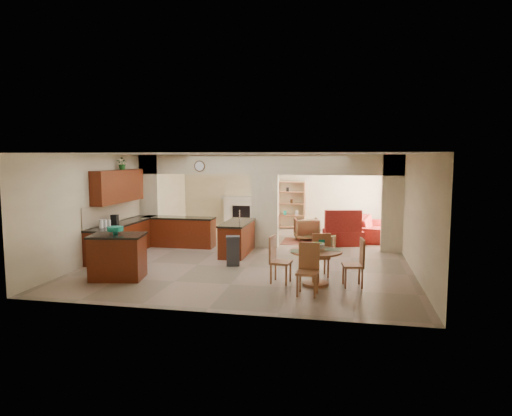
% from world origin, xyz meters
% --- Properties ---
extents(floor, '(10.00, 10.00, 0.00)m').
position_xyz_m(floor, '(0.00, 0.00, 0.00)').
color(floor, '#88715E').
rests_on(floor, ground).
extents(ceiling, '(10.00, 10.00, 0.00)m').
position_xyz_m(ceiling, '(0.00, 0.00, 2.80)').
color(ceiling, white).
rests_on(ceiling, wall_back).
extents(wall_back, '(8.00, 0.00, 8.00)m').
position_xyz_m(wall_back, '(0.00, 5.00, 1.40)').
color(wall_back, beige).
rests_on(wall_back, floor).
extents(wall_front, '(8.00, 0.00, 8.00)m').
position_xyz_m(wall_front, '(0.00, -5.00, 1.40)').
color(wall_front, beige).
rests_on(wall_front, floor).
extents(wall_left, '(0.00, 10.00, 10.00)m').
position_xyz_m(wall_left, '(-4.00, 0.00, 1.40)').
color(wall_left, beige).
rests_on(wall_left, floor).
extents(wall_right, '(0.00, 10.00, 10.00)m').
position_xyz_m(wall_right, '(4.00, 0.00, 1.40)').
color(wall_right, beige).
rests_on(wall_right, floor).
extents(partition_left_pier, '(0.60, 0.25, 2.80)m').
position_xyz_m(partition_left_pier, '(-3.70, 1.00, 1.40)').
color(partition_left_pier, beige).
rests_on(partition_left_pier, floor).
extents(partition_center_pier, '(0.80, 0.25, 2.20)m').
position_xyz_m(partition_center_pier, '(0.00, 1.00, 1.10)').
color(partition_center_pier, beige).
rests_on(partition_center_pier, floor).
extents(partition_right_pier, '(0.60, 0.25, 2.80)m').
position_xyz_m(partition_right_pier, '(3.70, 1.00, 1.40)').
color(partition_right_pier, beige).
rests_on(partition_right_pier, floor).
extents(partition_header, '(8.00, 0.25, 0.60)m').
position_xyz_m(partition_header, '(0.00, 1.00, 2.50)').
color(partition_header, beige).
rests_on(partition_header, partition_center_pier).
extents(kitchen_counter, '(2.52, 3.29, 1.48)m').
position_xyz_m(kitchen_counter, '(-3.26, -0.25, 0.46)').
color(kitchen_counter, '#431307').
rests_on(kitchen_counter, floor).
extents(upper_cabinets, '(0.35, 2.40, 0.90)m').
position_xyz_m(upper_cabinets, '(-3.82, -0.80, 1.92)').
color(upper_cabinets, '#431307').
rests_on(upper_cabinets, wall_left).
extents(peninsula, '(0.70, 1.85, 0.91)m').
position_xyz_m(peninsula, '(-0.60, -0.11, 0.46)').
color(peninsula, '#431307').
rests_on(peninsula, floor).
extents(wall_clock, '(0.34, 0.03, 0.34)m').
position_xyz_m(wall_clock, '(-2.00, 0.85, 2.45)').
color(wall_clock, '#51351B').
rests_on(wall_clock, partition_header).
extents(rug, '(1.60, 1.30, 0.01)m').
position_xyz_m(rug, '(1.20, 2.10, 0.01)').
color(rug, brown).
rests_on(rug, floor).
extents(fireplace, '(1.60, 0.35, 1.20)m').
position_xyz_m(fireplace, '(-1.60, 4.83, 0.61)').
color(fireplace, beige).
rests_on(fireplace, floor).
extents(shelving_unit, '(1.00, 0.32, 1.80)m').
position_xyz_m(shelving_unit, '(0.35, 4.82, 0.90)').
color(shelving_unit, '#A55C38').
rests_on(shelving_unit, floor).
extents(window_a, '(0.02, 0.90, 1.90)m').
position_xyz_m(window_a, '(3.97, 2.30, 1.20)').
color(window_a, white).
rests_on(window_a, wall_right).
extents(window_b, '(0.02, 0.90, 1.90)m').
position_xyz_m(window_b, '(3.97, 4.00, 1.20)').
color(window_b, white).
rests_on(window_b, wall_right).
extents(glazed_door, '(0.02, 0.70, 2.10)m').
position_xyz_m(glazed_door, '(3.97, 3.15, 1.05)').
color(glazed_door, white).
rests_on(glazed_door, wall_right).
extents(drape_a_left, '(0.10, 0.28, 2.30)m').
position_xyz_m(drape_a_left, '(3.93, 1.70, 1.20)').
color(drape_a_left, '#3D2318').
rests_on(drape_a_left, wall_right).
extents(drape_a_right, '(0.10, 0.28, 2.30)m').
position_xyz_m(drape_a_right, '(3.93, 2.90, 1.20)').
color(drape_a_right, '#3D2318').
rests_on(drape_a_right, wall_right).
extents(drape_b_left, '(0.10, 0.28, 2.30)m').
position_xyz_m(drape_b_left, '(3.93, 3.40, 1.20)').
color(drape_b_left, '#3D2318').
rests_on(drape_b_left, wall_right).
extents(drape_b_right, '(0.10, 0.28, 2.30)m').
position_xyz_m(drape_b_right, '(3.93, 4.60, 1.20)').
color(drape_b_right, '#3D2318').
rests_on(drape_b_right, wall_right).
extents(ceiling_fan, '(1.00, 1.00, 0.10)m').
position_xyz_m(ceiling_fan, '(1.50, 3.00, 2.56)').
color(ceiling_fan, white).
rests_on(ceiling_fan, ceiling).
extents(kitchen_island, '(1.29, 1.02, 1.01)m').
position_xyz_m(kitchen_island, '(-2.59, -3.23, 0.51)').
color(kitchen_island, '#431307').
rests_on(kitchen_island, floor).
extents(teal_bowl, '(0.36, 0.36, 0.17)m').
position_xyz_m(teal_bowl, '(-2.65, -3.20, 1.09)').
color(teal_bowl, '#13876E').
rests_on(teal_bowl, kitchen_island).
extents(trash_can, '(0.38, 0.35, 0.69)m').
position_xyz_m(trash_can, '(-0.37, -1.50, 0.34)').
color(trash_can, '#2C2C2F').
rests_on(trash_can, floor).
extents(dining_table, '(1.10, 1.10, 0.75)m').
position_xyz_m(dining_table, '(1.79, -2.89, 0.50)').
color(dining_table, '#A55C38').
rests_on(dining_table, floor).
extents(fruit_bowl, '(0.33, 0.33, 0.18)m').
position_xyz_m(fruit_bowl, '(1.81, -2.90, 0.84)').
color(fruit_bowl, '#74B126').
rests_on(fruit_bowl, dining_table).
extents(sofa, '(2.57, 1.32, 0.72)m').
position_xyz_m(sofa, '(3.30, 3.17, 0.36)').
color(sofa, maroon).
rests_on(sofa, floor).
extents(chaise, '(1.31, 1.16, 0.45)m').
position_xyz_m(chaise, '(2.32, 1.92, 0.22)').
color(chaise, maroon).
rests_on(chaise, floor).
extents(armchair, '(0.94, 0.96, 0.72)m').
position_xyz_m(armchair, '(1.14, 2.47, 0.36)').
color(armchair, maroon).
rests_on(armchair, floor).
extents(ottoman, '(0.62, 0.62, 0.38)m').
position_xyz_m(ottoman, '(1.84, 1.32, 0.19)').
color(ottoman, maroon).
rests_on(ottoman, floor).
extents(plant, '(0.40, 0.37, 0.35)m').
position_xyz_m(plant, '(-3.82, -0.52, 2.54)').
color(plant, '#174713').
rests_on(plant, upper_cabinets).
extents(chair_north, '(0.52, 0.52, 1.02)m').
position_xyz_m(chair_north, '(1.85, -2.21, 0.55)').
color(chair_north, '#A55C38').
rests_on(chair_north, floor).
extents(chair_east, '(0.48, 0.48, 1.02)m').
position_xyz_m(chair_east, '(2.65, -2.83, 0.55)').
color(chair_east, '#A55C38').
rests_on(chair_east, floor).
extents(chair_south, '(0.45, 0.45, 1.02)m').
position_xyz_m(chair_south, '(1.69, -3.56, 0.55)').
color(chair_south, '#A55C38').
rests_on(chair_south, floor).
extents(chair_west, '(0.48, 0.48, 1.02)m').
position_xyz_m(chair_west, '(0.95, -2.84, 0.55)').
color(chair_west, '#A55C38').
rests_on(chair_west, floor).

